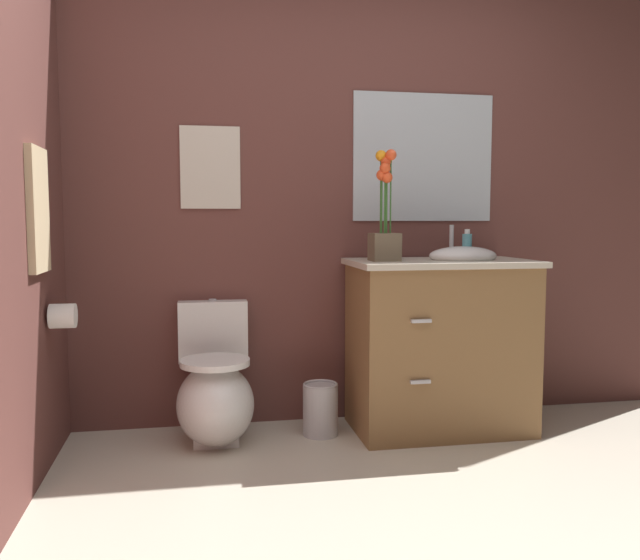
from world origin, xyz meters
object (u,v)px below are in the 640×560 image
object	(u,v)px
toilet	(215,393)
toilet_paper_roll	(63,316)
trash_bin	(320,409)
hanging_towel	(38,210)
soap_bottle	(467,246)
wall_mirror	(423,158)
flower_vase	(385,224)
wall_poster	(210,168)
vanity_cabinet	(440,343)

from	to	relation	value
toilet	toilet_paper_roll	xyz separation A→B (m)	(-0.67, -0.20, 0.44)
trash_bin	hanging_towel	bearing A→B (deg)	-165.13
hanging_towel	toilet_paper_roll	xyz separation A→B (m)	(0.06, 0.14, -0.47)
soap_bottle	wall_mirror	bearing A→B (deg)	117.65
flower_vase	wall_mirror	world-z (taller)	wall_mirror
toilet	wall_poster	world-z (taller)	wall_poster
flower_vase	wall_poster	xyz separation A→B (m)	(-0.85, 0.32, 0.29)
toilet	trash_bin	distance (m)	0.54
toilet	wall_poster	size ratio (longest dim) A/B	1.61
flower_vase	hanging_towel	world-z (taller)	flower_vase
toilet	hanging_towel	distance (m)	1.21
toilet	hanging_towel	world-z (taller)	hanging_towel
flower_vase	wall_mirror	size ratio (longest dim) A/B	0.70
toilet	flower_vase	world-z (taller)	flower_vase
hanging_towel	trash_bin	bearing A→B (deg)	14.87
toilet	toilet_paper_roll	world-z (taller)	toilet_paper_roll
vanity_cabinet	flower_vase	bearing A→B (deg)	-174.63
toilet	wall_mirror	distance (m)	1.70
soap_bottle	toilet_paper_roll	size ratio (longest dim) A/B	1.44
wall_mirror	toilet	bearing A→B (deg)	-167.09
hanging_towel	toilet_paper_roll	distance (m)	0.49
toilet_paper_roll	trash_bin	bearing A→B (deg)	9.06
vanity_cabinet	trash_bin	xyz separation A→B (m)	(-0.64, 0.02, -0.32)
wall_mirror	flower_vase	bearing A→B (deg)	-134.09
vanity_cabinet	flower_vase	distance (m)	0.70
soap_bottle	wall_poster	distance (m)	1.41
trash_bin	hanging_towel	distance (m)	1.65
soap_bottle	wall_poster	bearing A→B (deg)	167.94
flower_vase	wall_poster	world-z (taller)	wall_poster
wall_poster	wall_mirror	bearing A→B (deg)	0.00
vanity_cabinet	flower_vase	xyz separation A→B (m)	(-0.32, -0.03, 0.62)
wall_poster	hanging_towel	xyz separation A→B (m)	(-0.72, -0.61, -0.23)
flower_vase	toilet_paper_roll	world-z (taller)	flower_vase
flower_vase	toilet_paper_roll	bearing A→B (deg)	-174.74
soap_bottle	hanging_towel	distance (m)	2.07
trash_bin	toilet_paper_roll	world-z (taller)	toilet_paper_roll
wall_mirror	hanging_towel	xyz separation A→B (m)	(-1.89, -0.61, -0.30)
toilet	trash_bin	bearing A→B (deg)	-0.49
soap_bottle	trash_bin	xyz separation A→B (m)	(-0.78, 0.01, -0.83)
trash_bin	hanging_towel	size ratio (longest dim) A/B	0.52
toilet_paper_roll	flower_vase	bearing A→B (deg)	5.26
flower_vase	soap_bottle	distance (m)	0.48
vanity_cabinet	wall_mirror	bearing A→B (deg)	90.51
soap_bottle	flower_vase	bearing A→B (deg)	-174.70
toilet	flower_vase	size ratio (longest dim) A/B	1.24
vanity_cabinet	soap_bottle	distance (m)	0.53
vanity_cabinet	trash_bin	bearing A→B (deg)	178.03
trash_bin	hanging_towel	xyz separation A→B (m)	(-1.26, -0.33, 1.01)
trash_bin	toilet_paper_roll	size ratio (longest dim) A/B	2.47
wall_mirror	toilet_paper_roll	bearing A→B (deg)	-165.82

